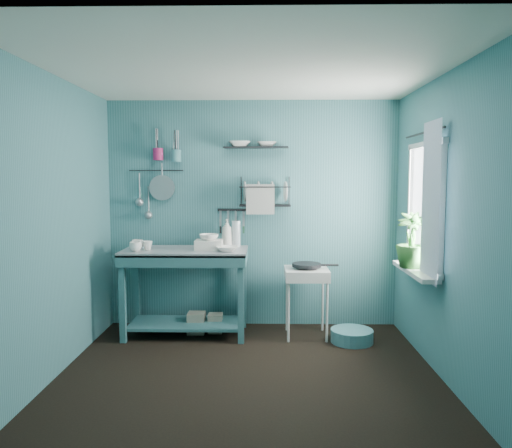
{
  "coord_description": "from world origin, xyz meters",
  "views": [
    {
      "loc": [
        0.14,
        -4.04,
        1.66
      ],
      "look_at": [
        0.05,
        0.85,
        1.2
      ],
      "focal_mm": 35.0,
      "sensor_mm": 36.0,
      "label": 1
    }
  ],
  "objects_px": {
    "potted_plant": "(412,240)",
    "storage_tin_small": "(215,323)",
    "soap_bottle": "(227,233)",
    "work_counter": "(186,292)",
    "hotplate_stand": "(306,302)",
    "mug_mid": "(148,245)",
    "mug_left": "(135,247)",
    "utensil_cup_magenta": "(158,154)",
    "frying_pan": "(307,265)",
    "storage_tin_large": "(196,323)",
    "utensil_cup_teal": "(176,156)",
    "floor_basin": "(352,336)",
    "colander": "(162,188)",
    "water_bottle": "(236,234)",
    "wash_tub": "(209,245)",
    "dish_rack": "(265,191)",
    "mug_right": "(138,244)"
  },
  "relations": [
    {
      "from": "hotplate_stand",
      "to": "mug_mid",
      "type": "bearing_deg",
      "value": 179.22
    },
    {
      "from": "floor_basin",
      "to": "frying_pan",
      "type": "bearing_deg",
      "value": 156.73
    },
    {
      "from": "wash_tub",
      "to": "floor_basin",
      "type": "xyz_separation_m",
      "value": [
        1.46,
        -0.2,
        -0.9
      ]
    },
    {
      "from": "mug_left",
      "to": "frying_pan",
      "type": "distance_m",
      "value": 1.76
    },
    {
      "from": "soap_bottle",
      "to": "dish_rack",
      "type": "xyz_separation_m",
      "value": [
        0.41,
        0.07,
        0.45
      ]
    },
    {
      "from": "storage_tin_small",
      "to": "frying_pan",
      "type": "bearing_deg",
      "value": -6.52
    },
    {
      "from": "mug_right",
      "to": "storage_tin_small",
      "type": "bearing_deg",
      "value": 5.71
    },
    {
      "from": "soap_bottle",
      "to": "hotplate_stand",
      "type": "height_order",
      "value": "soap_bottle"
    },
    {
      "from": "mug_mid",
      "to": "dish_rack",
      "type": "bearing_deg",
      "value": 15.25
    },
    {
      "from": "mug_mid",
      "to": "dish_rack",
      "type": "distance_m",
      "value": 1.37
    },
    {
      "from": "mug_mid",
      "to": "frying_pan",
      "type": "height_order",
      "value": "mug_mid"
    },
    {
      "from": "soap_bottle",
      "to": "colander",
      "type": "height_order",
      "value": "colander"
    },
    {
      "from": "wash_tub",
      "to": "mug_right",
      "type": "bearing_deg",
      "value": 178.47
    },
    {
      "from": "dish_rack",
      "to": "frying_pan",
      "type": "bearing_deg",
      "value": -29.78
    },
    {
      "from": "soap_bottle",
      "to": "mug_right",
      "type": "bearing_deg",
      "value": -167.74
    },
    {
      "from": "mug_mid",
      "to": "hotplate_stand",
      "type": "xyz_separation_m",
      "value": [
        1.64,
        0.03,
        -0.6
      ]
    },
    {
      "from": "water_bottle",
      "to": "utensil_cup_magenta",
      "type": "bearing_deg",
      "value": 173.31
    },
    {
      "from": "mug_left",
      "to": "water_bottle",
      "type": "relative_size",
      "value": 0.44
    },
    {
      "from": "frying_pan",
      "to": "storage_tin_small",
      "type": "xyz_separation_m",
      "value": [
        -0.96,
        0.11,
        -0.65
      ]
    },
    {
      "from": "wash_tub",
      "to": "water_bottle",
      "type": "relative_size",
      "value": 1.0
    },
    {
      "from": "mug_left",
      "to": "floor_basin",
      "type": "xyz_separation_m",
      "value": [
        2.19,
        -0.06,
        -0.89
      ]
    },
    {
      "from": "utensil_cup_magenta",
      "to": "colander",
      "type": "relative_size",
      "value": 0.46
    },
    {
      "from": "mug_left",
      "to": "utensil_cup_magenta",
      "type": "height_order",
      "value": "utensil_cup_magenta"
    },
    {
      "from": "water_bottle",
      "to": "storage_tin_small",
      "type": "height_order",
      "value": "water_bottle"
    },
    {
      "from": "soap_bottle",
      "to": "storage_tin_small",
      "type": "height_order",
      "value": "soap_bottle"
    },
    {
      "from": "mug_mid",
      "to": "utensil_cup_teal",
      "type": "height_order",
      "value": "utensil_cup_teal"
    },
    {
      "from": "mug_left",
      "to": "soap_bottle",
      "type": "relative_size",
      "value": 0.41
    },
    {
      "from": "mug_right",
      "to": "dish_rack",
      "type": "bearing_deg",
      "value": 11.48
    },
    {
      "from": "storage_tin_large",
      "to": "colander",
      "type": "bearing_deg",
      "value": 143.46
    },
    {
      "from": "work_counter",
      "to": "frying_pan",
      "type": "xyz_separation_m",
      "value": [
        1.26,
        -0.03,
        0.3
      ]
    },
    {
      "from": "colander",
      "to": "water_bottle",
      "type": "bearing_deg",
      "value": -8.98
    },
    {
      "from": "work_counter",
      "to": "dish_rack",
      "type": "height_order",
      "value": "dish_rack"
    },
    {
      "from": "frying_pan",
      "to": "utensil_cup_magenta",
      "type": "bearing_deg",
      "value": 167.64
    },
    {
      "from": "storage_tin_small",
      "to": "work_counter",
      "type": "bearing_deg",
      "value": -165.07
    },
    {
      "from": "frying_pan",
      "to": "storage_tin_small",
      "type": "relative_size",
      "value": 1.5
    },
    {
      "from": "hotplate_stand",
      "to": "floor_basin",
      "type": "bearing_deg",
      "value": -25.1
    },
    {
      "from": "wash_tub",
      "to": "potted_plant",
      "type": "relative_size",
      "value": 0.55
    },
    {
      "from": "soap_bottle",
      "to": "work_counter",
      "type": "bearing_deg",
      "value": -154.54
    },
    {
      "from": "hotplate_stand",
      "to": "floor_basin",
      "type": "height_order",
      "value": "hotplate_stand"
    },
    {
      "from": "utensil_cup_magenta",
      "to": "potted_plant",
      "type": "relative_size",
      "value": 0.26
    },
    {
      "from": "mug_left",
      "to": "utensil_cup_magenta",
      "type": "bearing_deg",
      "value": 73.26
    },
    {
      "from": "colander",
      "to": "utensil_cup_teal",
      "type": "bearing_deg",
      "value": -10.18
    },
    {
      "from": "hotplate_stand",
      "to": "potted_plant",
      "type": "bearing_deg",
      "value": -32.59
    },
    {
      "from": "wash_tub",
      "to": "utensil_cup_teal",
      "type": "bearing_deg",
      "value": 138.76
    },
    {
      "from": "wash_tub",
      "to": "colander",
      "type": "xyz_separation_m",
      "value": [
        -0.56,
        0.37,
        0.58
      ]
    },
    {
      "from": "soap_bottle",
      "to": "storage_tin_large",
      "type": "xyz_separation_m",
      "value": [
        -0.32,
        -0.15,
        -0.95
      ]
    },
    {
      "from": "frying_pan",
      "to": "floor_basin",
      "type": "bearing_deg",
      "value": -23.27
    },
    {
      "from": "mug_mid",
      "to": "soap_bottle",
      "type": "distance_m",
      "value": 0.85
    },
    {
      "from": "hotplate_stand",
      "to": "utensil_cup_magenta",
      "type": "relative_size",
      "value": 5.51
    },
    {
      "from": "potted_plant",
      "to": "storage_tin_small",
      "type": "height_order",
      "value": "potted_plant"
    }
  ]
}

